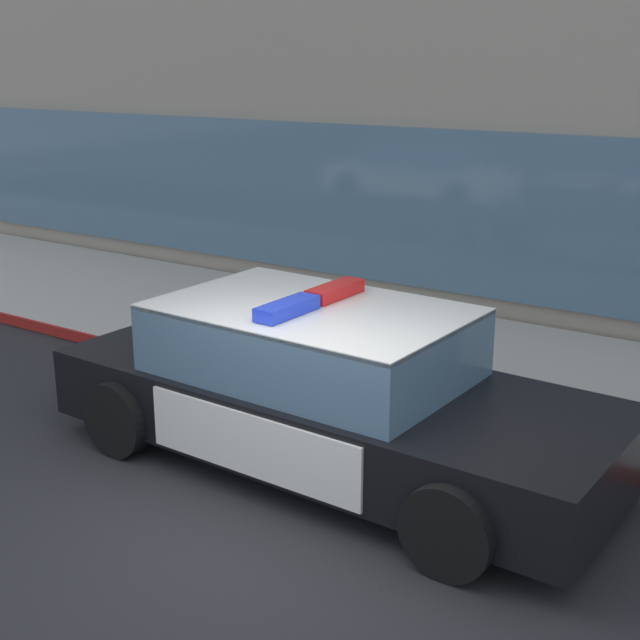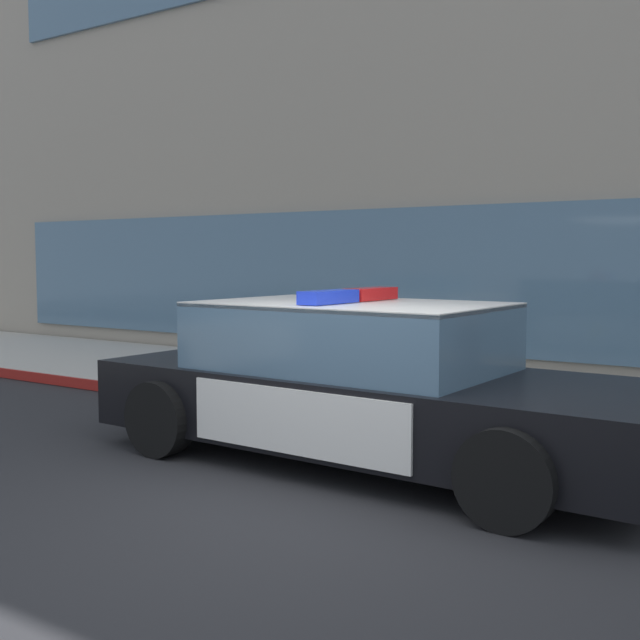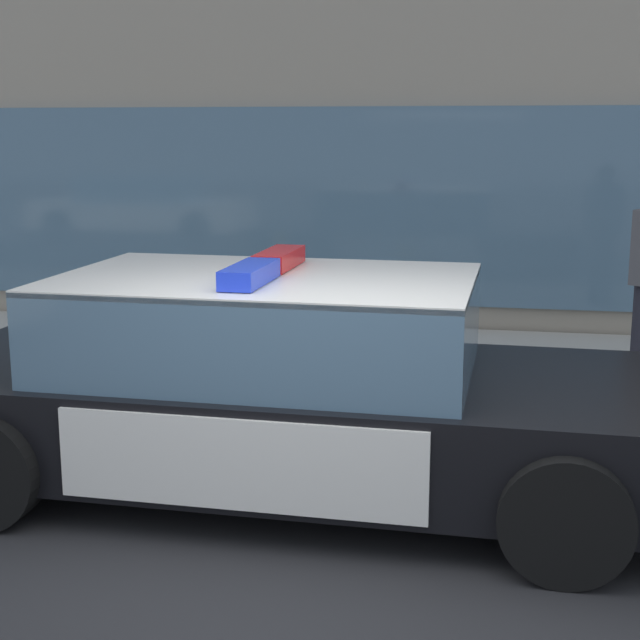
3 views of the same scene
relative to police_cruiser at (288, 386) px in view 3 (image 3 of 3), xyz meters
The scene contains 5 objects.
ground 1.52m from the police_cruiser, 73.44° to the right, with size 48.00×48.00×0.00m, color #262628.
sidewalk 2.84m from the police_cruiser, 81.95° to the left, with size 48.00×3.38×0.15m, color #B2ADA3.
curb_red_paint 1.27m from the police_cruiser, 69.55° to the left, with size 28.80×0.04×0.14m, color maroon.
police_cruiser is the anchor object (origin of this frame).
fire_hydrant 2.47m from the police_cruiser, 132.68° to the left, with size 0.34×0.39×0.73m.
Camera 3 is at (0.85, -4.21, 2.27)m, focal length 52.35 mm.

